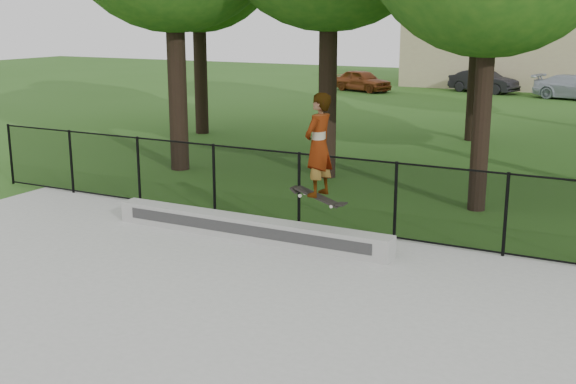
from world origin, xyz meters
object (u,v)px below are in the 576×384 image
(skater_airborne, at_px, (319,147))
(car_c, at_px, (576,87))
(grind_ledge, at_px, (248,228))
(car_b, at_px, (484,81))
(car_a, at_px, (362,80))

(skater_airborne, bearing_deg, car_c, 87.71)
(grind_ledge, bearing_deg, skater_airborne, -7.12)
(car_b, distance_m, skater_airborne, 29.54)
(grind_ledge, height_order, car_c, car_c)
(skater_airborne, bearing_deg, car_a, 110.34)
(grind_ledge, xyz_separation_m, car_b, (-2.22, 29.08, 0.35))
(grind_ledge, distance_m, car_c, 28.00)
(car_a, relative_size, car_c, 0.90)
(grind_ledge, distance_m, skater_airborne, 2.32)
(grind_ledge, height_order, car_a, car_a)
(car_b, relative_size, skater_airborne, 1.72)
(grind_ledge, bearing_deg, car_a, 107.50)
(car_c, bearing_deg, skater_airborne, -170.42)
(skater_airborne, bearing_deg, car_b, 97.34)
(car_b, height_order, car_c, car_b)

